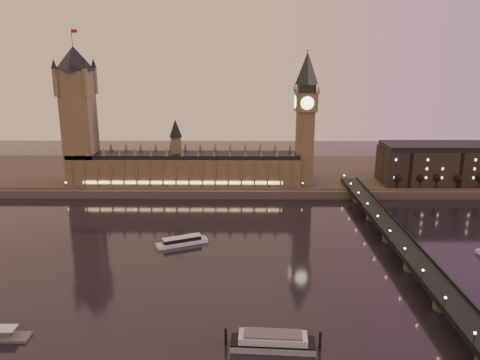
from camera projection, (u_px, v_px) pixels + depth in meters
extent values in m
plane|color=black|center=(231.00, 254.00, 256.31)|extent=(700.00, 700.00, 0.00)
cube|color=#423D35|center=(270.00, 174.00, 414.67)|extent=(560.00, 130.00, 6.00)
cube|color=brown|center=(185.00, 171.00, 369.14)|extent=(180.00, 26.00, 22.00)
cube|color=black|center=(184.00, 155.00, 365.89)|extent=(180.00, 22.00, 3.20)
cube|color=#FFCC7F|center=(183.00, 183.00, 357.65)|extent=(153.00, 0.25, 2.20)
cube|color=brown|center=(80.00, 129.00, 361.30)|extent=(22.00, 22.00, 88.00)
cone|color=black|center=(74.00, 58.00, 347.60)|extent=(31.68, 31.68, 18.00)
cylinder|color=black|center=(72.00, 37.00, 343.72)|extent=(0.44, 0.44, 12.00)
cube|color=maroon|center=(74.00, 31.00, 342.54)|extent=(4.00, 0.15, 2.50)
cube|color=brown|center=(304.00, 149.00, 363.69)|extent=(13.00, 13.00, 58.00)
cube|color=brown|center=(306.00, 102.00, 354.38)|extent=(16.00, 16.00, 14.00)
cylinder|color=#FFEAA5|center=(307.00, 103.00, 346.48)|extent=(9.60, 0.35, 9.60)
cylinder|color=#FFEAA5|center=(295.00, 102.00, 354.45)|extent=(0.35, 9.60, 9.60)
cube|color=black|center=(306.00, 89.00, 351.80)|extent=(13.00, 13.00, 6.00)
cone|color=black|center=(307.00, 68.00, 347.92)|extent=(17.68, 17.68, 24.00)
sphere|color=gold|center=(308.00, 50.00, 344.56)|extent=(2.00, 2.00, 2.00)
cube|color=black|center=(400.00, 241.00, 253.46)|extent=(13.00, 260.00, 2.00)
cube|color=black|center=(389.00, 238.00, 253.12)|extent=(0.60, 260.00, 1.00)
cube|color=black|center=(412.00, 238.00, 253.02)|extent=(0.60, 260.00, 1.00)
cube|color=black|center=(451.00, 166.00, 372.35)|extent=(110.00, 36.00, 28.00)
cube|color=black|center=(453.00, 146.00, 368.21)|extent=(108.00, 34.00, 4.00)
cylinder|color=black|center=(398.00, 183.00, 357.87)|extent=(0.70, 0.70, 8.62)
sphere|color=black|center=(399.00, 178.00, 356.70)|extent=(5.74, 5.74, 5.74)
cylinder|color=black|center=(419.00, 184.00, 357.73)|extent=(0.70, 0.70, 8.62)
sphere|color=black|center=(419.00, 178.00, 356.57)|extent=(5.74, 5.74, 5.74)
cylinder|color=black|center=(439.00, 184.00, 357.60)|extent=(0.70, 0.70, 8.62)
sphere|color=black|center=(439.00, 178.00, 356.44)|extent=(5.74, 5.74, 5.74)
cylinder|color=black|center=(459.00, 184.00, 357.47)|extent=(0.70, 0.70, 8.62)
sphere|color=black|center=(460.00, 178.00, 356.31)|extent=(5.74, 5.74, 5.74)
cylinder|color=black|center=(479.00, 184.00, 357.34)|extent=(0.70, 0.70, 8.62)
sphere|color=black|center=(480.00, 178.00, 356.18)|extent=(5.74, 5.74, 5.74)
cube|color=silver|center=(182.00, 243.00, 268.55)|extent=(29.51, 17.86, 2.16)
cube|color=black|center=(182.00, 239.00, 268.00)|extent=(22.05, 13.68, 2.16)
cube|color=silver|center=(182.00, 237.00, 267.67)|extent=(22.69, 14.16, 0.39)
cube|color=#94ACBD|center=(273.00, 345.00, 173.57)|extent=(31.66, 10.69, 2.53)
cube|color=black|center=(273.00, 341.00, 173.18)|extent=(31.66, 10.69, 0.49)
cube|color=silver|center=(273.00, 338.00, 172.79)|extent=(25.77, 9.36, 2.53)
cube|color=#595B5E|center=(273.00, 334.00, 172.37)|extent=(21.82, 8.14, 0.68)
cylinder|color=black|center=(226.00, 337.00, 175.21)|extent=(1.07, 1.07, 6.62)
cylinder|color=black|center=(320.00, 340.00, 172.80)|extent=(1.07, 1.07, 6.62)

